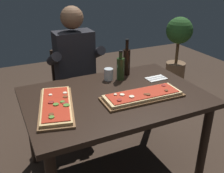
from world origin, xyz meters
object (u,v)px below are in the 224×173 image
Objects in this scene: pizza_rectangular_left at (56,105)px; wine_bottle_dark at (121,68)px; dining_table at (115,105)px; potted_plant_corner at (178,47)px; pizza_rectangular_front at (143,96)px; seated_diner at (76,67)px; diner_chair at (74,85)px; oil_bottle_amber at (127,61)px; tumbler_near_camera at (109,75)px.

pizza_rectangular_left is 0.71m from wine_bottle_dark.
dining_table is 1.36× the size of potted_plant_corner.
wine_bottle_dark is at bearing 87.82° from pizza_rectangular_front.
pizza_rectangular_left is 0.85m from seated_diner.
pizza_rectangular_left is 0.62× the size of potted_plant_corner.
potted_plant_corner is (2.10, 1.28, -0.16)m from pizza_rectangular_left.
pizza_rectangular_front is 1.06m from diner_chair.
potted_plant_corner is at bearing 31.26° from pizza_rectangular_left.
dining_table is 1.05× the size of seated_diner.
pizza_rectangular_left is 0.99m from diner_chair.
pizza_rectangular_front is 1.02× the size of pizza_rectangular_left.
potted_plant_corner reaches higher than wine_bottle_dark.
potted_plant_corner is (1.35, 0.93, -0.27)m from oil_bottle_amber.
dining_table is 0.87m from diner_chair.
pizza_rectangular_front is at bearing -92.18° from wine_bottle_dark.
seated_diner is 1.29× the size of potted_plant_corner.
diner_chair reaches higher than pizza_rectangular_left.
potted_plant_corner is (1.46, 1.41, -0.15)m from pizza_rectangular_front.
potted_plant_corner reaches higher than dining_table.
wine_bottle_dark is 0.74m from diner_chair.
diner_chair is at bearing 105.60° from tumbler_near_camera.
diner_chair is (-0.07, 0.86, -0.16)m from dining_table.
tumbler_near_camera is at bearing 101.03° from pizza_rectangular_front.
pizza_rectangular_left is (-0.47, -0.01, 0.12)m from dining_table.
dining_table is 0.50m from oil_bottle_amber.
diner_chair is at bearing -166.55° from potted_plant_corner.
diner_chair is at bearing 65.52° from pizza_rectangular_left.
oil_bottle_amber is (0.29, 0.34, 0.23)m from dining_table.
tumbler_near_camera is (-0.10, 0.04, -0.06)m from wine_bottle_dark.
potted_plant_corner is at bearing 37.74° from dining_table.
potted_plant_corner is (1.45, 1.00, -0.24)m from wine_bottle_dark.
wine_bottle_dark is 0.55m from seated_diner.
oil_bottle_amber reaches higher than pizza_rectangular_left.
potted_plant_corner is at bearing 34.72° from wine_bottle_dark.
oil_bottle_amber is at bearing 49.82° from dining_table.
dining_table is 2.06m from potted_plant_corner.
dining_table is at bearing -130.18° from oil_bottle_amber.
oil_bottle_amber is at bearing -47.86° from seated_diner.
tumbler_near_camera reaches higher than pizza_rectangular_front.
oil_bottle_amber reaches higher than wine_bottle_dark.
wine_bottle_dark is 0.26× the size of potted_plant_corner.
diner_chair is (-0.16, 0.56, -0.30)m from tumbler_near_camera.
seated_diner is at bearing -162.81° from potted_plant_corner.
wine_bottle_dark is 0.13m from oil_bottle_amber.
potted_plant_corner reaches higher than diner_chair.
pizza_rectangular_front is 0.51m from oil_bottle_amber.
oil_bottle_amber reaches higher than dining_table.
pizza_rectangular_front is at bearing -11.50° from pizza_rectangular_left.
pizza_rectangular_left is at bearing -150.93° from tumbler_near_camera.
potted_plant_corner reaches higher than pizza_rectangular_front.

